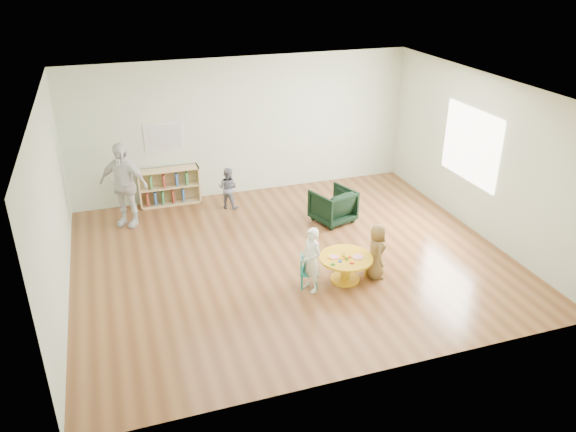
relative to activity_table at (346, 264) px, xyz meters
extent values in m
plane|color=brown|center=(-0.57, 0.95, -0.29)|extent=(7.00, 7.00, 0.00)
cube|color=white|center=(-0.57, 0.95, 2.46)|extent=(7.00, 6.00, 0.10)
cube|color=beige|center=(-0.57, 3.95, 1.11)|extent=(7.00, 0.10, 2.80)
cube|color=beige|center=(-0.57, -2.05, 1.11)|extent=(7.00, 0.10, 2.80)
cube|color=beige|center=(-4.07, 0.95, 1.11)|extent=(0.10, 6.00, 2.80)
cube|color=beige|center=(2.93, 0.95, 1.11)|extent=(0.10, 6.00, 2.80)
cube|color=white|center=(2.91, 1.25, 1.21)|extent=(0.02, 1.60, 1.30)
cylinder|color=gold|center=(0.00, 0.00, -0.10)|extent=(0.15, 0.15, 0.37)
cylinder|color=gold|center=(0.00, 0.00, -0.27)|extent=(0.46, 0.46, 0.04)
cylinder|color=gold|center=(0.00, 0.00, 0.11)|extent=(0.82, 0.82, 0.04)
cylinder|color=pink|center=(-0.18, 0.05, 0.13)|extent=(0.15, 0.15, 0.02)
cylinder|color=pink|center=(0.17, -0.07, 0.13)|extent=(0.17, 0.17, 0.02)
cylinder|color=gold|center=(-0.02, -0.02, 0.15)|extent=(0.06, 0.13, 0.04)
cylinder|color=#116320|center=(-0.03, -0.10, 0.15)|extent=(0.03, 0.05, 0.02)
cylinder|color=#116320|center=(0.00, 0.07, 0.15)|extent=(0.03, 0.05, 0.02)
cube|color=red|center=(0.04, -0.03, 0.13)|extent=(0.05, 0.05, 0.02)
cube|color=orange|center=(-0.09, -0.04, 0.13)|extent=(0.07, 0.07, 0.02)
cube|color=blue|center=(-0.14, -0.11, 0.13)|extent=(0.06, 0.06, 0.02)
cube|color=#116320|center=(-0.28, -0.16, 0.13)|extent=(0.06, 0.06, 0.02)
cube|color=red|center=(0.00, -0.21, 0.13)|extent=(0.06, 0.06, 0.02)
cube|color=orange|center=(-0.26, 0.04, 0.13)|extent=(0.05, 0.05, 0.02)
cube|color=#188475|center=(-0.59, 0.02, -0.03)|extent=(0.35, 0.35, 0.04)
cube|color=#188475|center=(-0.70, 0.06, 0.11)|extent=(0.12, 0.27, 0.24)
cylinder|color=#188475|center=(-0.65, 0.16, -0.17)|extent=(0.03, 0.03, 0.24)
cylinder|color=#188475|center=(-0.73, -0.04, -0.17)|extent=(0.03, 0.03, 0.24)
cylinder|color=#188475|center=(-0.45, 0.09, -0.17)|extent=(0.03, 0.03, 0.24)
cylinder|color=#188475|center=(-0.52, -0.12, -0.17)|extent=(0.03, 0.03, 0.24)
cube|color=gold|center=(0.47, 0.10, -0.03)|extent=(0.30, 0.30, 0.04)
cube|color=gold|center=(0.59, 0.09, 0.11)|extent=(0.06, 0.28, 0.24)
cylinder|color=gold|center=(0.57, -0.02, -0.17)|extent=(0.03, 0.03, 0.24)
cylinder|color=gold|center=(0.59, 0.20, -0.17)|extent=(0.03, 0.03, 0.24)
cylinder|color=gold|center=(0.35, 0.00, -0.17)|extent=(0.03, 0.03, 0.24)
cylinder|color=gold|center=(0.37, 0.22, -0.17)|extent=(0.03, 0.03, 0.24)
cube|color=tan|center=(-2.76, 3.78, 0.09)|extent=(0.03, 0.30, 0.75)
cube|color=tan|center=(-1.59, 3.78, 0.09)|extent=(0.03, 0.30, 0.75)
cube|color=tan|center=(-2.17, 3.78, -0.27)|extent=(1.20, 0.30, 0.03)
cube|color=tan|center=(-2.17, 3.78, 0.45)|extent=(1.20, 0.30, 0.03)
cube|color=tan|center=(-2.17, 3.78, 0.09)|extent=(1.14, 0.28, 0.03)
cube|color=tan|center=(-2.17, 3.92, 0.09)|extent=(1.20, 0.02, 0.75)
cube|color=#AD3B2E|center=(-2.62, 3.76, -0.11)|extent=(0.04, 0.18, 0.26)
cube|color=#376BC1|center=(-2.47, 3.76, -0.11)|extent=(0.04, 0.18, 0.26)
cube|color=#4CA559|center=(-2.32, 3.76, -0.11)|extent=(0.04, 0.18, 0.26)
cube|color=#AD3B2E|center=(-2.12, 3.76, -0.11)|extent=(0.04, 0.18, 0.26)
cube|color=#376BC1|center=(-1.92, 3.76, -0.11)|extent=(0.04, 0.18, 0.26)
cube|color=#4CA559|center=(-2.52, 3.76, 0.24)|extent=(0.04, 0.18, 0.26)
cube|color=#AD3B2E|center=(-2.27, 3.76, 0.24)|extent=(0.04, 0.18, 0.26)
cube|color=#376BC1|center=(-2.02, 3.76, 0.24)|extent=(0.04, 0.18, 0.26)
cube|color=#4CA559|center=(-1.82, 3.76, 0.24)|extent=(0.04, 0.18, 0.26)
cube|color=white|center=(-2.17, 3.93, 1.06)|extent=(0.74, 0.01, 0.54)
cube|color=#EE5732|center=(-2.17, 3.93, 1.06)|extent=(0.70, 0.00, 0.50)
imported|color=black|center=(0.61, 2.00, 0.03)|extent=(0.87, 0.88, 0.64)
imported|color=white|center=(-0.60, -0.08, 0.22)|extent=(0.35, 0.43, 1.02)
imported|color=#C59315|center=(0.49, -0.04, 0.16)|extent=(0.38, 0.49, 0.90)
imported|color=#171D39|center=(-1.10, 3.23, 0.13)|extent=(0.51, 0.49, 0.83)
imported|color=silver|center=(-3.05, 3.09, 0.51)|extent=(1.00, 0.82, 1.59)
camera|label=1|loc=(-3.19, -6.78, 4.37)|focal=35.00mm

